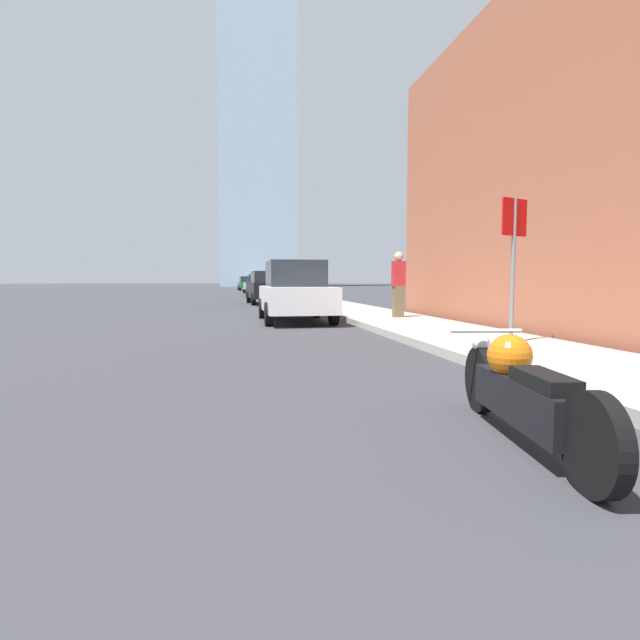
{
  "coord_description": "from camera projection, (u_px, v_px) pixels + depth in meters",
  "views": [
    {
      "loc": [
        0.64,
        1.77,
        1.18
      ],
      "look_at": [
        1.57,
        7.02,
        0.76
      ],
      "focal_mm": 28.0,
      "sensor_mm": 36.0,
      "label": 1
    }
  ],
  "objects": [
    {
      "name": "motorcycle",
      "position": [
        521.0,
        391.0,
        3.63
      ],
      "size": [
        0.65,
        2.35,
        0.77
      ],
      "rotation": [
        0.0,
        0.0,
        -0.15
      ],
      "color": "black",
      "rests_on": "ground_plane"
    },
    {
      "name": "stop_sign",
      "position": [
        514.0,
        245.0,
        8.12
      ],
      "size": [
        0.57,
        0.26,
        2.35
      ],
      "color": "slate",
      "rests_on": "sidewalk"
    },
    {
      "name": "sidewalk",
      "position": [
        289.0,
        295.0,
        38.37
      ],
      "size": [
        2.48,
        240.0,
        0.15
      ],
      "color": "#9E998E",
      "rests_on": "ground_plane"
    },
    {
      "name": "parked_car_white",
      "position": [
        295.0,
        292.0,
        14.3
      ],
      "size": [
        1.92,
        4.4,
        1.73
      ],
      "rotation": [
        0.0,
        0.0,
        -0.0
      ],
      "color": "silver",
      "rests_on": "ground_plane"
    },
    {
      "name": "parked_car_silver",
      "position": [
        253.0,
        284.0,
        48.17
      ],
      "size": [
        1.98,
        4.55,
        1.59
      ],
      "rotation": [
        0.0,
        0.0,
        -0.03
      ],
      "color": "#BCBCC1",
      "rests_on": "ground_plane"
    },
    {
      "name": "parked_car_black",
      "position": [
        268.0,
        287.0,
        25.07
      ],
      "size": [
        2.05,
        4.38,
        1.64
      ],
      "rotation": [
        0.0,
        0.0,
        0.05
      ],
      "color": "black",
      "rests_on": "ground_plane"
    },
    {
      "name": "distant_tower",
      "position": [
        256.0,
        123.0,
        98.51
      ],
      "size": [
        14.6,
        14.6,
        64.46
      ],
      "color": "#9EB7CC",
      "rests_on": "ground_plane"
    },
    {
      "name": "parked_car_blue",
      "position": [
        260.0,
        285.0,
        36.42
      ],
      "size": [
        2.13,
        4.05,
        1.61
      ],
      "rotation": [
        0.0,
        0.0,
        -0.1
      ],
      "color": "#1E3899",
      "rests_on": "ground_plane"
    },
    {
      "name": "parked_car_green",
      "position": [
        247.0,
        283.0,
        58.93
      ],
      "size": [
        2.2,
        4.13,
        1.65
      ],
      "rotation": [
        0.0,
        0.0,
        0.07
      ],
      "color": "#1E6B33",
      "rests_on": "ground_plane"
    },
    {
      "name": "pedestrian",
      "position": [
        398.0,
        283.0,
        13.95
      ],
      "size": [
        0.36,
        0.26,
        1.83
      ],
      "color": "brown",
      "rests_on": "sidewalk"
    }
  ]
}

